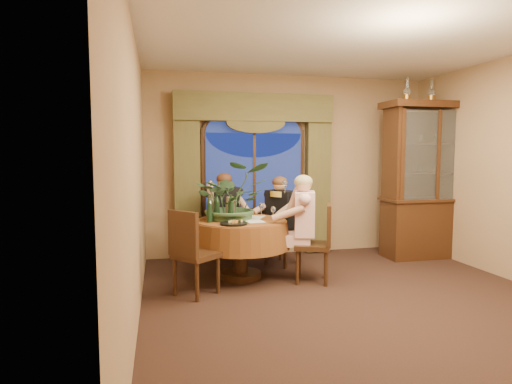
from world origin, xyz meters
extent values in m
plane|color=black|center=(0.00, 0.00, 0.00)|extent=(5.00, 5.00, 0.00)
plane|color=#9E7C57|center=(0.00, 2.50, 1.40)|extent=(4.50, 0.00, 4.50)
plane|color=white|center=(0.00, 0.00, 2.80)|extent=(5.00, 5.00, 0.00)
cube|color=brown|center=(-1.63, 2.38, 1.18)|extent=(0.38, 0.14, 2.32)
cube|color=brown|center=(0.43, 2.38, 1.18)|extent=(0.38, 0.14, 2.32)
cylinder|color=maroon|center=(-1.04, 1.25, 0.38)|extent=(1.43, 1.43, 0.75)
cube|color=#311A0E|center=(1.97, 1.75, 1.18)|extent=(1.45, 0.57, 2.35)
cube|color=black|center=(-0.21, 0.90, 0.48)|extent=(0.55, 0.55, 0.96)
cube|color=black|center=(-0.33, 1.79, 0.48)|extent=(0.59, 0.59, 0.96)
cube|color=black|center=(-1.07, 2.15, 0.48)|extent=(0.43, 0.43, 0.96)
cube|color=black|center=(-1.64, 0.72, 0.48)|extent=(0.59, 0.59, 0.96)
imported|color=#355836|center=(-1.12, 1.37, 1.37)|extent=(0.97, 1.07, 0.84)
imported|color=#4E572E|center=(-1.01, 1.22, 0.77)|extent=(0.15, 0.15, 0.05)
cylinder|color=black|center=(-1.19, 0.91, 0.76)|extent=(0.32, 0.32, 0.02)
cylinder|color=black|center=(-1.18, 1.17, 0.92)|extent=(0.07, 0.07, 0.33)
cylinder|color=tan|center=(-1.40, 1.33, 0.92)|extent=(0.07, 0.07, 0.33)
cylinder|color=black|center=(-1.34, 1.25, 0.92)|extent=(0.07, 0.07, 0.33)
cylinder|color=black|center=(-1.32, 1.45, 0.92)|extent=(0.07, 0.07, 0.33)
cylinder|color=black|center=(-1.44, 1.14, 0.92)|extent=(0.07, 0.07, 0.33)
cube|color=white|center=(-0.90, 1.10, 0.75)|extent=(0.24, 0.32, 0.00)
cube|color=white|center=(-0.81, 1.43, 0.75)|extent=(0.32, 0.36, 0.00)
camera|label=1|loc=(-2.04, -4.01, 1.58)|focal=30.00mm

